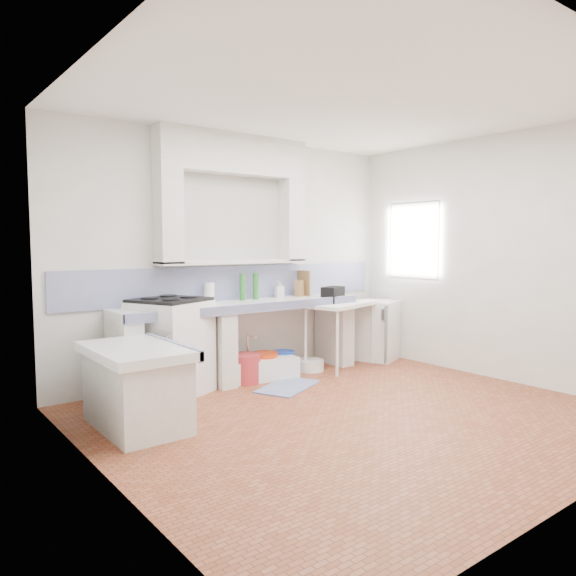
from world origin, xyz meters
TOP-DOWN VIEW (x-y plane):
  - floor at (0.00, 0.00)m, footprint 4.50×4.50m
  - ceiling at (0.00, 0.00)m, footprint 4.50×4.50m
  - wall_back at (0.00, 2.00)m, footprint 4.50×0.00m
  - wall_left at (-2.25, 0.00)m, footprint 0.00×4.50m
  - wall_right at (2.25, 0.00)m, footprint 0.00×4.50m
  - alcove_mass at (-0.10, 1.88)m, footprint 1.90×0.25m
  - window_frame at (2.42, 1.20)m, footprint 0.35×0.86m
  - lace_valance at (2.28, 1.20)m, footprint 0.01×0.84m
  - counter_slab at (-0.10, 1.70)m, footprint 3.00×0.60m
  - counter_lip at (-0.10, 1.42)m, footprint 3.00×0.04m
  - counter_pier_left at (-1.50, 1.70)m, footprint 0.20×0.55m
  - counter_pier_mid at (-0.45, 1.70)m, footprint 0.20×0.55m
  - counter_pier_right at (1.30, 1.70)m, footprint 0.20×0.55m
  - peninsula_top at (-1.70, 0.90)m, footprint 0.70×1.10m
  - peninsula_base at (-1.70, 0.90)m, footprint 0.60×1.00m
  - peninsula_lip at (-1.37, 0.90)m, footprint 0.04×1.10m
  - backsplash at (0.00, 1.99)m, footprint 4.27×0.03m
  - stove at (-1.02, 1.67)m, footprint 0.90×0.88m
  - sink at (0.04, 1.66)m, footprint 0.97×0.64m
  - side_table at (1.21, 1.49)m, footprint 1.10×0.81m
  - fridge at (1.92, 1.53)m, footprint 0.67×0.67m
  - bucket_red at (-0.16, 1.58)m, footprint 0.41×0.41m
  - bucket_orange at (0.14, 1.63)m, footprint 0.40×0.40m
  - bucket_blue at (0.45, 1.68)m, footprint 0.31×0.31m
  - basin_white at (0.79, 1.58)m, footprint 0.38×0.38m
  - water_bottle_a at (-0.09, 1.85)m, footprint 0.10×0.10m
  - water_bottle_b at (0.30, 1.85)m, footprint 0.09×0.09m
  - black_bag at (1.12, 1.53)m, footprint 0.37×0.29m
  - green_bottle_a at (-0.02, 1.85)m, footprint 0.08×0.08m
  - green_bottle_b at (0.17, 1.85)m, footprint 0.09×0.09m
  - knife_block at (0.81, 1.81)m, footprint 0.12×0.11m
  - cutting_board at (0.91, 1.85)m, footprint 0.03×0.23m
  - paper_towel at (-0.46, 1.85)m, footprint 0.15×0.15m
  - soap_bottle at (0.51, 1.84)m, footprint 0.12×0.12m
  - rug at (0.10, 1.13)m, footprint 0.88×0.72m

SIDE VIEW (x-z plane):
  - floor at x=0.00m, z-range 0.00..0.00m
  - rug at x=0.10m, z-range 0.00..0.01m
  - basin_white at x=0.79m, z-range 0.00..0.13m
  - sink at x=0.04m, z-range 0.00..0.22m
  - bucket_blue at x=0.45m, z-range 0.00..0.27m
  - water_bottle_b at x=0.30m, z-range 0.00..0.27m
  - water_bottle_a at x=-0.09m, z-range 0.00..0.29m
  - bucket_orange at x=0.14m, z-range 0.00..0.29m
  - bucket_red at x=-0.16m, z-range 0.00..0.32m
  - peninsula_base at x=-1.70m, z-range 0.00..0.62m
  - fridge at x=1.92m, z-range 0.00..0.80m
  - counter_pier_left at x=-1.50m, z-range 0.00..0.82m
  - counter_pier_mid at x=-0.45m, z-range 0.00..0.82m
  - counter_pier_right at x=1.30m, z-range 0.00..0.82m
  - side_table at x=1.21m, z-range 0.39..0.43m
  - stove at x=-1.02m, z-range 0.00..0.97m
  - peninsula_top at x=-1.70m, z-range 0.62..0.70m
  - peninsula_lip at x=-1.37m, z-range 0.61..0.71m
  - counter_slab at x=-0.10m, z-range 0.82..0.90m
  - counter_lip at x=-0.10m, z-range 0.81..0.91m
  - black_bag at x=1.12m, z-range 0.82..1.02m
  - knife_block at x=0.81m, z-range 0.90..1.10m
  - soap_bottle at x=0.51m, z-range 0.90..1.11m
  - paper_towel at x=-0.46m, z-range 0.90..1.13m
  - green_bottle_a at x=-0.02m, z-range 0.90..1.21m
  - green_bottle_b at x=0.17m, z-range 0.90..1.22m
  - cutting_board at x=0.91m, z-range 0.90..1.22m
  - backsplash at x=0.00m, z-range 0.90..1.30m
  - wall_back at x=0.00m, z-range -0.85..3.65m
  - wall_left at x=-2.25m, z-range -0.85..3.65m
  - wall_right at x=2.25m, z-range -0.85..3.65m
  - window_frame at x=2.42m, z-range 1.07..2.13m
  - lace_valance at x=2.28m, z-range 1.86..2.10m
  - alcove_mass at x=-0.10m, z-range 2.35..2.80m
  - ceiling at x=0.00m, z-range 2.80..2.80m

